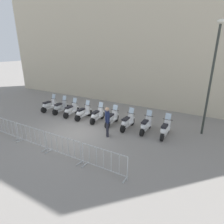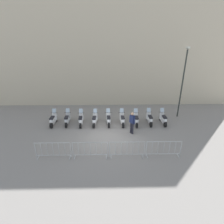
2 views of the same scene
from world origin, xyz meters
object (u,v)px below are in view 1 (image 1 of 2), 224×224
at_px(motorcycle_1, 60,107).
at_px(barrier_segment_3, 104,161).
at_px(motorcycle_5, 111,119).
at_px(motorcycle_7, 146,125).
at_px(motorcycle_4, 97,115).
at_px(motorcycle_3, 83,113).
at_px(barrier_segment_1, 31,136).
at_px(motorcycle_0, 49,105).
at_px(street_lamp, 212,70).
at_px(motorcycle_2, 71,110).
at_px(barrier_segment_2, 63,147).
at_px(officer_near_row_end, 107,120).
at_px(motorcycle_8, 165,130).
at_px(motorcycle_6, 127,122).
at_px(barrier_segment_0, 5,127).

height_order(motorcycle_1, barrier_segment_3, motorcycle_1).
xyz_separation_m(motorcycle_5, motorcycle_7, (2.29, 0.14, 0.00)).
bearing_deg(motorcycle_4, motorcycle_3, -175.57).
height_order(motorcycle_5, motorcycle_7, same).
bearing_deg(barrier_segment_1, motorcycle_1, 119.66).
bearing_deg(motorcycle_4, barrier_segment_1, -102.41).
relative_size(motorcycle_0, street_lamp, 0.28).
distance_m(motorcycle_2, motorcycle_5, 3.43).
xyz_separation_m(motorcycle_4, street_lamp, (6.31, 1.75, 3.20)).
relative_size(barrier_segment_2, officer_near_row_end, 1.22).
height_order(motorcycle_2, barrier_segment_1, motorcycle_2).
height_order(motorcycle_8, officer_near_row_end, officer_near_row_end).
xyz_separation_m(motorcycle_7, officer_near_row_end, (-1.64, -1.60, 0.53)).
xyz_separation_m(motorcycle_6, street_lamp, (4.03, 1.75, 3.20)).
distance_m(street_lamp, officer_near_row_end, 6.15).
height_order(barrier_segment_2, street_lamp, street_lamp).
distance_m(motorcycle_4, barrier_segment_3, 5.46).
bearing_deg(street_lamp, motorcycle_6, -156.55).
height_order(motorcycle_6, barrier_segment_3, motorcycle_6).
bearing_deg(motorcycle_0, motorcycle_7, 1.88).
height_order(motorcycle_5, barrier_segment_2, motorcycle_5).
height_order(barrier_segment_0, street_lamp, street_lamp).
bearing_deg(motorcycle_2, motorcycle_1, 176.66).
bearing_deg(motorcycle_5, barrier_segment_0, -134.00).
bearing_deg(motorcycle_7, barrier_segment_3, -89.94).
bearing_deg(motorcycle_5, motorcycle_2, -178.06).
relative_size(motorcycle_4, street_lamp, 0.28).
relative_size(motorcycle_5, motorcycle_6, 1.00).
bearing_deg(motorcycle_4, motorcycle_1, -179.29).
relative_size(motorcycle_2, motorcycle_6, 1.00).
bearing_deg(barrier_segment_2, motorcycle_4, 105.97).
distance_m(motorcycle_6, barrier_segment_1, 5.46).
relative_size(motorcycle_4, officer_near_row_end, 1.00).
height_order(motorcycle_0, officer_near_row_end, officer_near_row_end).
xyz_separation_m(motorcycle_8, barrier_segment_1, (-5.54, -4.53, 0.07)).
relative_size(motorcycle_4, motorcycle_6, 1.00).
bearing_deg(motorcycle_4, motorcycle_2, -177.25).
bearing_deg(motorcycle_8, street_lamp, 42.72).
distance_m(motorcycle_7, barrier_segment_3, 4.39).
bearing_deg(motorcycle_8, officer_near_row_end, -150.13).
bearing_deg(motorcycle_4, barrier_segment_3, -51.02).
bearing_deg(barrier_segment_2, barrier_segment_0, -178.17).
bearing_deg(motorcycle_7, motorcycle_0, -178.12).
xyz_separation_m(motorcycle_6, barrier_segment_1, (-3.25, -4.39, 0.07)).
bearing_deg(motorcycle_5, motorcycle_4, -179.66).
xyz_separation_m(motorcycle_3, motorcycle_5, (2.30, 0.10, 0.00)).
bearing_deg(officer_near_row_end, barrier_segment_3, -59.51).
xyz_separation_m(motorcycle_1, motorcycle_6, (5.72, 0.05, 0.00)).
relative_size(motorcycle_6, barrier_segment_1, 0.81).
bearing_deg(barrier_segment_3, barrier_segment_1, -178.17).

